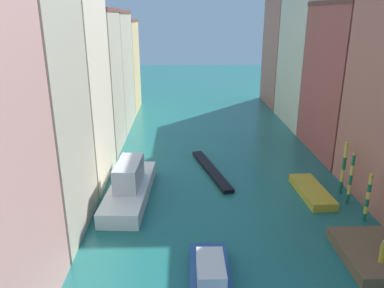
{
  "coord_description": "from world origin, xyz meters",
  "views": [
    {
      "loc": [
        -3.79,
        -12.65,
        14.33
      ],
      "look_at": [
        -2.7,
        24.49,
        1.5
      ],
      "focal_mm": 35.13,
      "sensor_mm": 36.0,
      "label": 1
    }
  ],
  "objects_px": {
    "mooring_pole_2": "(344,167)",
    "vaporetto_white": "(130,186)",
    "person_on_dock": "(383,252)",
    "mooring_pole_1": "(351,178)",
    "mooring_pole_0": "(368,197)",
    "motorboat_0": "(312,191)",
    "gondola_black": "(211,170)",
    "waterfront_dock": "(376,255)",
    "motorboat_1": "(211,280)"
  },
  "relations": [
    {
      "from": "waterfront_dock",
      "to": "motorboat_1",
      "type": "xyz_separation_m",
      "value": [
        -10.4,
        -2.4,
        0.27
      ]
    },
    {
      "from": "motorboat_1",
      "to": "vaporetto_white",
      "type": "bearing_deg",
      "value": 117.33
    },
    {
      "from": "mooring_pole_1",
      "to": "mooring_pole_2",
      "type": "height_order",
      "value": "mooring_pole_2"
    },
    {
      "from": "person_on_dock",
      "to": "mooring_pole_0",
      "type": "distance_m",
      "value": 6.17
    },
    {
      "from": "vaporetto_white",
      "to": "motorboat_1",
      "type": "bearing_deg",
      "value": -62.67
    },
    {
      "from": "motorboat_0",
      "to": "motorboat_1",
      "type": "bearing_deg",
      "value": -129.73
    },
    {
      "from": "person_on_dock",
      "to": "motorboat_1",
      "type": "xyz_separation_m",
      "value": [
        -10.03,
        -1.22,
        -0.76
      ]
    },
    {
      "from": "mooring_pole_2",
      "to": "vaporetto_white",
      "type": "relative_size",
      "value": 0.45
    },
    {
      "from": "motorboat_0",
      "to": "mooring_pole_2",
      "type": "bearing_deg",
      "value": 6.61
    },
    {
      "from": "vaporetto_white",
      "to": "person_on_dock",
      "type": "bearing_deg",
      "value": -32.28
    },
    {
      "from": "person_on_dock",
      "to": "mooring_pole_1",
      "type": "height_order",
      "value": "mooring_pole_1"
    },
    {
      "from": "person_on_dock",
      "to": "vaporetto_white",
      "type": "relative_size",
      "value": 0.14
    },
    {
      "from": "mooring_pole_0",
      "to": "mooring_pole_2",
      "type": "relative_size",
      "value": 0.82
    },
    {
      "from": "mooring_pole_2",
      "to": "vaporetto_white",
      "type": "height_order",
      "value": "mooring_pole_2"
    },
    {
      "from": "waterfront_dock",
      "to": "vaporetto_white",
      "type": "bearing_deg",
      "value": 151.41
    },
    {
      "from": "waterfront_dock",
      "to": "person_on_dock",
      "type": "relative_size",
      "value": 3.72
    },
    {
      "from": "person_on_dock",
      "to": "mooring_pole_2",
      "type": "bearing_deg",
      "value": 79.68
    },
    {
      "from": "mooring_pole_0",
      "to": "motorboat_1",
      "type": "bearing_deg",
      "value": -149.22
    },
    {
      "from": "vaporetto_white",
      "to": "gondola_black",
      "type": "relative_size",
      "value": 1.05
    },
    {
      "from": "mooring_pole_1",
      "to": "mooring_pole_0",
      "type": "bearing_deg",
      "value": -86.71
    },
    {
      "from": "mooring_pole_2",
      "to": "motorboat_0",
      "type": "bearing_deg",
      "value": -173.39
    },
    {
      "from": "mooring_pole_2",
      "to": "vaporetto_white",
      "type": "distance_m",
      "value": 17.76
    },
    {
      "from": "waterfront_dock",
      "to": "vaporetto_white",
      "type": "xyz_separation_m",
      "value": [
        -16.2,
        8.83,
        0.7
      ]
    },
    {
      "from": "waterfront_dock",
      "to": "mooring_pole_1",
      "type": "bearing_deg",
      "value": 79.65
    },
    {
      "from": "person_on_dock",
      "to": "mooring_pole_1",
      "type": "bearing_deg",
      "value": 78.66
    },
    {
      "from": "waterfront_dock",
      "to": "motorboat_0",
      "type": "distance_m",
      "value": 8.9
    },
    {
      "from": "motorboat_0",
      "to": "waterfront_dock",
      "type": "bearing_deg",
      "value": -83.17
    },
    {
      "from": "vaporetto_white",
      "to": "waterfront_dock",
      "type": "bearing_deg",
      "value": -28.59
    },
    {
      "from": "person_on_dock",
      "to": "mooring_pole_0",
      "type": "xyz_separation_m",
      "value": [
        1.85,
        5.86,
        0.52
      ]
    },
    {
      "from": "waterfront_dock",
      "to": "motorboat_1",
      "type": "height_order",
      "value": "motorboat_1"
    },
    {
      "from": "motorboat_0",
      "to": "motorboat_1",
      "type": "xyz_separation_m",
      "value": [
        -9.34,
        -11.24,
        0.31
      ]
    },
    {
      "from": "waterfront_dock",
      "to": "mooring_pole_0",
      "type": "bearing_deg",
      "value": 72.38
    },
    {
      "from": "mooring_pole_2",
      "to": "gondola_black",
      "type": "distance_m",
      "value": 11.86
    },
    {
      "from": "gondola_black",
      "to": "motorboat_1",
      "type": "xyz_separation_m",
      "value": [
        -1.3,
        -16.37,
        0.45
      ]
    },
    {
      "from": "motorboat_0",
      "to": "mooring_pole_0",
      "type": "bearing_deg",
      "value": -58.51
    },
    {
      "from": "mooring_pole_0",
      "to": "motorboat_0",
      "type": "relative_size",
      "value": 0.63
    },
    {
      "from": "waterfront_dock",
      "to": "motorboat_0",
      "type": "xyz_separation_m",
      "value": [
        -1.06,
        8.84,
        -0.03
      ]
    },
    {
      "from": "person_on_dock",
      "to": "gondola_black",
      "type": "xyz_separation_m",
      "value": [
        -8.74,
        15.15,
        -1.21
      ]
    },
    {
      "from": "motorboat_1",
      "to": "mooring_pole_0",
      "type": "bearing_deg",
      "value": 30.78
    },
    {
      "from": "mooring_pole_1",
      "to": "gondola_black",
      "type": "relative_size",
      "value": 0.44
    },
    {
      "from": "mooring_pole_0",
      "to": "mooring_pole_2",
      "type": "height_order",
      "value": "mooring_pole_2"
    },
    {
      "from": "mooring_pole_0",
      "to": "motorboat_1",
      "type": "distance_m",
      "value": 13.9
    },
    {
      "from": "person_on_dock",
      "to": "motorboat_0",
      "type": "height_order",
      "value": "person_on_dock"
    },
    {
      "from": "person_on_dock",
      "to": "vaporetto_white",
      "type": "height_order",
      "value": "vaporetto_white"
    },
    {
      "from": "person_on_dock",
      "to": "motorboat_0",
      "type": "distance_m",
      "value": 10.09
    },
    {
      "from": "vaporetto_white",
      "to": "gondola_black",
      "type": "xyz_separation_m",
      "value": [
        7.1,
        5.15,
        -0.88
      ]
    },
    {
      "from": "waterfront_dock",
      "to": "person_on_dock",
      "type": "distance_m",
      "value": 1.61
    },
    {
      "from": "vaporetto_white",
      "to": "gondola_black",
      "type": "bearing_deg",
      "value": 35.94
    },
    {
      "from": "mooring_pole_0",
      "to": "mooring_pole_1",
      "type": "bearing_deg",
      "value": 93.29
    },
    {
      "from": "mooring_pole_1",
      "to": "motorboat_1",
      "type": "bearing_deg",
      "value": -140.39
    }
  ]
}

